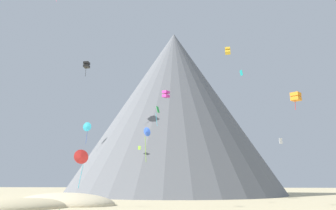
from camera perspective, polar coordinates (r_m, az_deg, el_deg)
dune_foreground_left at (r=62.40m, az=-16.77°, el=-15.54°), size 19.47×14.39×4.06m
dune_foreground_right at (r=56.67m, az=-23.84°, el=-15.39°), size 19.13×19.99×3.00m
bush_near_right at (r=57.13m, az=-16.67°, el=-15.67°), size 1.78×1.78×0.41m
rock_massif at (r=110.75m, az=2.05°, el=-2.07°), size 78.49×76.34×52.18m
kite_teal_high at (r=83.93m, az=12.00°, el=5.22°), size 0.77×0.42×1.42m
kite_white_low at (r=79.71m, az=18.12°, el=-5.66°), size 0.75×0.66×1.26m
kite_cyan_mid at (r=97.29m, az=-13.24°, el=-3.54°), size 2.51×0.54×6.04m
kite_indigo_mid at (r=92.59m, az=-5.65°, el=-3.02°), size 1.13×0.68×1.58m
kite_gold_high at (r=68.47m, az=9.84°, el=8.81°), size 1.11×1.18×1.29m
kite_magenta_mid at (r=82.16m, az=-0.35°, el=1.81°), size 1.94×1.92×1.69m
kite_blue_low at (r=54.40m, az=-3.58°, el=-4.58°), size 1.57×1.38×5.40m
kite_red_low at (r=56.45m, az=-14.19°, el=-8.36°), size 2.39×1.18×5.99m
kite_black_high at (r=92.33m, az=-13.30°, el=6.46°), size 1.46×1.50×3.96m
kite_lime_low at (r=82.60m, az=-4.74°, el=-7.06°), size 0.77×0.64×0.97m
kite_green_mid at (r=64.65m, az=-1.74°, el=-1.13°), size 0.80×0.91×3.77m
kite_orange_mid at (r=61.60m, az=20.35°, el=1.29°), size 1.94×1.94×2.91m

